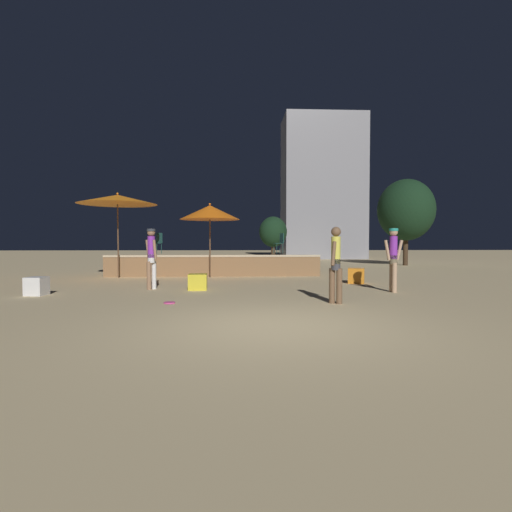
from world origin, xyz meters
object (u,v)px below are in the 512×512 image
object	(u,v)px
bistro_chair_1	(280,241)
background_tree_1	(406,210)
cube_seat_2	(37,286)
cube_seat_0	(198,282)
cube_seat_1	(356,276)
patio_umbrella_1	(210,212)
person_0	(336,262)
person_2	(393,256)
person_1	(151,255)
frisbee_disc	(169,303)
bistro_chair_0	(158,241)
patio_umbrella_0	(118,200)
background_tree_0	(273,232)

from	to	relation	value
bistro_chair_1	background_tree_1	world-z (taller)	background_tree_1
cube_seat_2	background_tree_1	world-z (taller)	background_tree_1
cube_seat_0	cube_seat_2	size ratio (longest dim) A/B	1.08
cube_seat_0	cube_seat_1	size ratio (longest dim) A/B	0.82
patio_umbrella_1	cube_seat_0	world-z (taller)	patio_umbrella_1
person_0	person_2	world-z (taller)	person_2
cube_seat_1	person_1	bearing A→B (deg)	-167.68
person_0	background_tree_1	xyz separation A→B (m)	(7.63, 14.05, 2.30)
bistro_chair_1	frisbee_disc	bearing A→B (deg)	-41.29
cube_seat_1	bistro_chair_0	bearing A→B (deg)	148.26
cube_seat_0	person_2	distance (m)	5.43
frisbee_disc	background_tree_1	bearing A→B (deg)	50.90
cube_seat_2	person_2	distance (m)	9.33
cube_seat_0	person_1	size ratio (longest dim) A/B	0.31
patio_umbrella_0	background_tree_0	distance (m)	14.28
bistro_chair_0	bistro_chair_1	size ratio (longest dim) A/B	1.00
background_tree_1	bistro_chair_0	bearing A→B (deg)	-158.22
cube_seat_0	bistro_chair_0	bearing A→B (deg)	110.63
person_2	bistro_chair_0	bearing A→B (deg)	-134.11
person_0	bistro_chair_1	bearing A→B (deg)	-57.70
bistro_chair_0	patio_umbrella_1	bearing A→B (deg)	78.97
person_0	frisbee_disc	size ratio (longest dim) A/B	6.75
bistro_chair_1	person_1	bearing A→B (deg)	-55.38
person_0	background_tree_1	size ratio (longest dim) A/B	0.34
bistro_chair_1	background_tree_1	bearing A→B (deg)	101.93
cube_seat_1	person_0	distance (m)	4.65
patio_umbrella_0	person_0	bearing A→B (deg)	-45.13
cube_seat_1	background_tree_1	distance (m)	11.80
bistro_chair_0	background_tree_0	distance (m)	11.91
cube_seat_2	background_tree_0	size ratio (longest dim) A/B	0.16
frisbee_disc	bistro_chair_0	bearing A→B (deg)	102.53
cube_seat_1	person_1	xyz separation A→B (m)	(-6.36, -1.39, 0.73)
person_0	person_1	bearing A→B (deg)	-1.00
cube_seat_1	patio_umbrella_1	bearing A→B (deg)	153.41
frisbee_disc	background_tree_0	world-z (taller)	background_tree_0
patio_umbrella_1	frisbee_disc	distance (m)	7.03
patio_umbrella_1	person_2	xyz separation A→B (m)	(5.24, -4.83, -1.51)
background_tree_1	person_1	bearing A→B (deg)	-137.55
patio_umbrella_0	background_tree_0	xyz separation A→B (m)	(7.03, 12.39, -0.90)
background_tree_0	background_tree_1	xyz separation A→B (m)	(7.26, -5.03, 1.15)
frisbee_disc	cube_seat_2	bearing A→B (deg)	156.71
cube_seat_0	bistro_chair_0	xyz separation A→B (m)	(-2.29, 6.09, 1.17)
person_2	patio_umbrella_0	bearing A→B (deg)	-120.83
cube_seat_2	cube_seat_1	bearing A→B (deg)	15.72
patio_umbrella_1	frisbee_disc	xyz separation A→B (m)	(-0.46, -6.56, -2.47)
person_2	patio_umbrella_1	bearing A→B (deg)	-134.69
background_tree_0	patio_umbrella_1	bearing A→B (deg)	-106.11
patio_umbrella_0	person_0	distance (m)	9.65
patio_umbrella_1	person_2	world-z (taller)	patio_umbrella_1
patio_umbrella_1	cube_seat_0	xyz separation A→B (m)	(-0.08, -4.04, -2.26)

